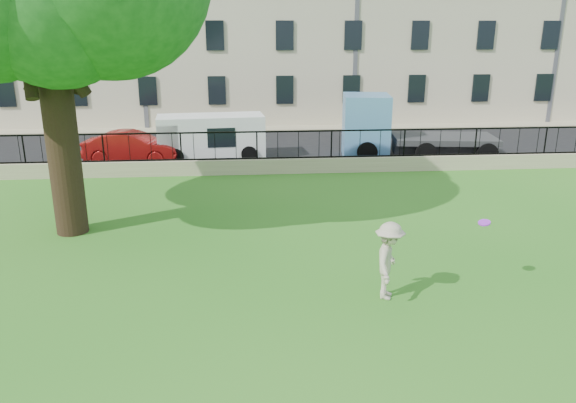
{
  "coord_description": "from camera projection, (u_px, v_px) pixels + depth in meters",
  "views": [
    {
      "loc": [
        -0.6,
        -10.03,
        5.7
      ],
      "look_at": [
        0.53,
        3.5,
        1.45
      ],
      "focal_mm": 35.0,
      "sensor_mm": 36.0,
      "label": 1
    }
  ],
  "objects": [
    {
      "name": "building_row",
      "position": [
        248.0,
        6.0,
        35.43
      ],
      "size": [
        56.4,
        10.4,
        13.8
      ],
      "color": "beige",
      "rests_on": "ground"
    },
    {
      "name": "iron_railing",
      "position": [
        257.0,
        145.0,
        22.35
      ],
      "size": [
        50.0,
        0.05,
        1.13
      ],
      "color": "black",
      "rests_on": "retaining_wall"
    },
    {
      "name": "ground",
      "position": [
        276.0,
        322.0,
        11.29
      ],
      "size": [
        120.0,
        120.0,
        0.0
      ],
      "primitive_type": "plane",
      "color": "#28751C",
      "rests_on": "ground"
    },
    {
      "name": "street",
      "position": [
        254.0,
        149.0,
        27.17
      ],
      "size": [
        60.0,
        9.0,
        0.01
      ],
      "primitive_type": "cube",
      "color": "black",
      "rests_on": "ground"
    },
    {
      "name": "white_van",
      "position": [
        211.0,
        137.0,
        24.95
      ],
      "size": [
        4.79,
        2.23,
        1.95
      ],
      "primitive_type": "cube",
      "rotation": [
        0.0,
        0.0,
        0.09
      ],
      "color": "white",
      "rests_on": "street"
    },
    {
      "name": "sidewalk",
      "position": [
        252.0,
        129.0,
        32.09
      ],
      "size": [
        60.0,
        1.4,
        0.12
      ],
      "primitive_type": "cube",
      "color": "gray",
      "rests_on": "ground"
    },
    {
      "name": "frisbee",
      "position": [
        484.0,
        223.0,
        12.39
      ],
      "size": [
        0.33,
        0.34,
        0.12
      ],
      "primitive_type": "cylinder",
      "rotation": [
        0.21,
        -0.14,
        -0.32
      ],
      "color": "#A729E8"
    },
    {
      "name": "red_sedan",
      "position": [
        132.0,
        147.0,
        24.35
      ],
      "size": [
        4.25,
        1.91,
        1.35
      ],
      "primitive_type": "imported",
      "rotation": [
        0.0,
        0.0,
        1.45
      ],
      "color": "#A21413",
      "rests_on": "street"
    },
    {
      "name": "retaining_wall",
      "position": [
        257.0,
        166.0,
        22.61
      ],
      "size": [
        50.0,
        0.4,
        0.6
      ],
      "primitive_type": "cube",
      "color": "gray",
      "rests_on": "ground"
    },
    {
      "name": "man",
      "position": [
        389.0,
        261.0,
        12.09
      ],
      "size": [
        1.01,
        1.28,
        1.73
      ],
      "primitive_type": "imported",
      "rotation": [
        0.0,
        0.0,
        1.19
      ],
      "color": "#BCB098",
      "rests_on": "ground"
    },
    {
      "name": "blue_truck",
      "position": [
        418.0,
        126.0,
        25.14
      ],
      "size": [
        6.91,
        3.18,
        2.8
      ],
      "primitive_type": "cube",
      "rotation": [
        0.0,
        0.0,
        -0.13
      ],
      "color": "#538AC4",
      "rests_on": "street"
    }
  ]
}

